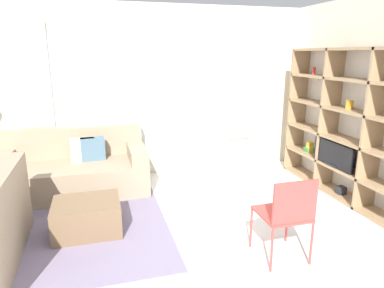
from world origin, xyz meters
TOP-DOWN VIEW (x-y plane):
  - wall_back at (0.00, 3.24)m, footprint 6.48×0.11m
  - wall_right at (2.68, 1.60)m, footprint 0.07×4.41m
  - area_rug at (-1.43, 1.58)m, footprint 2.69×2.36m
  - shelving_unit at (2.50, 1.52)m, footprint 0.34×2.54m
  - couch_main at (-1.16, 2.72)m, footprint 2.05×0.98m
  - ottoman at (-0.98, 1.43)m, footprint 0.73×0.59m
  - folding_chair at (0.86, 0.34)m, footprint 0.44×0.46m

SIDE VIEW (x-z plane):
  - area_rug at x=-1.43m, z-range 0.00..0.01m
  - ottoman at x=-0.98m, z-range 0.00..0.37m
  - couch_main at x=-1.16m, z-range -0.13..0.76m
  - folding_chair at x=0.86m, z-range 0.09..0.95m
  - shelving_unit at x=2.50m, z-range -0.02..2.01m
  - wall_right at x=2.68m, z-range 0.00..2.70m
  - wall_back at x=0.00m, z-range 0.01..2.71m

